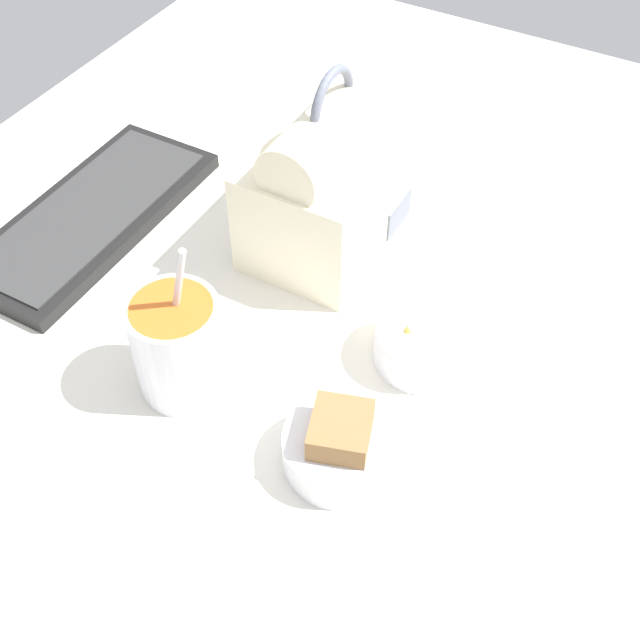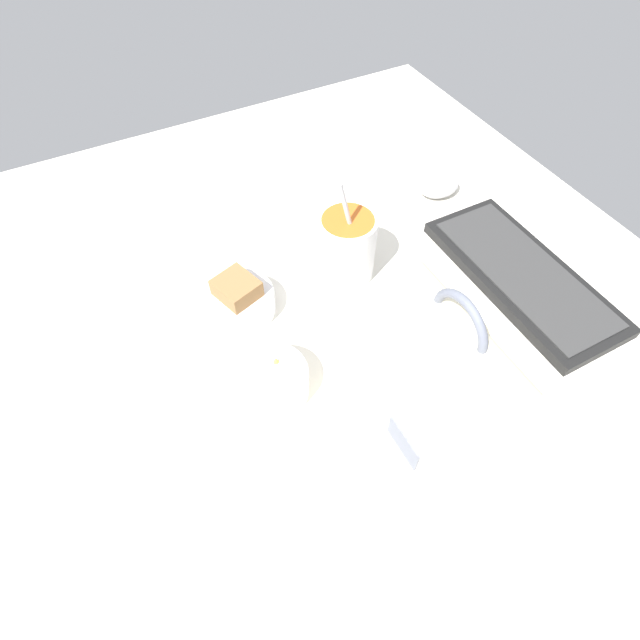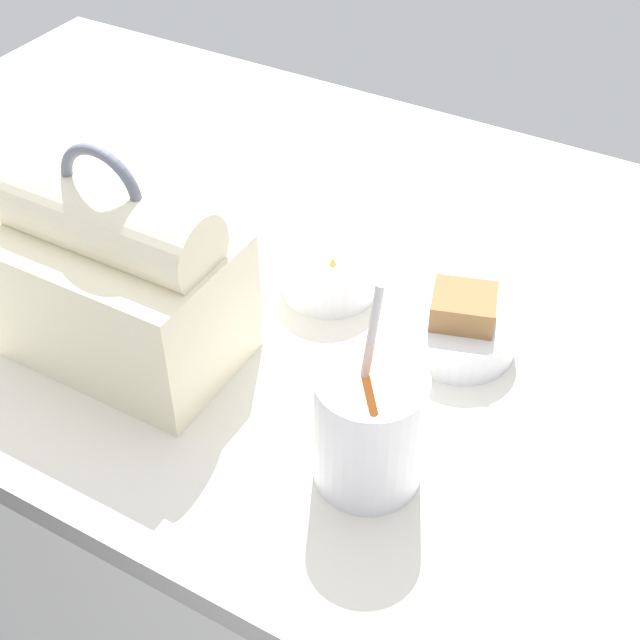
# 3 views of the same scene
# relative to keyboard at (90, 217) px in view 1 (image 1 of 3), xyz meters

# --- Properties ---
(desk_surface) EXTENTS (1.40, 1.10, 0.02)m
(desk_surface) POSITION_rel_keyboard_xyz_m (0.00, -0.30, -0.02)
(desk_surface) COLOR silver
(desk_surface) RESTS_ON ground
(keyboard) EXTENTS (0.34, 0.15, 0.02)m
(keyboard) POSITION_rel_keyboard_xyz_m (0.00, 0.00, 0.00)
(keyboard) COLOR black
(keyboard) RESTS_ON desk_surface
(lunch_bag) EXTENTS (0.21, 0.14, 0.23)m
(lunch_bag) POSITION_rel_keyboard_xyz_m (0.12, -0.27, 0.07)
(lunch_bag) COLOR #EFE5C1
(lunch_bag) RESTS_ON desk_surface
(soup_cup) EXTENTS (0.09, 0.09, 0.19)m
(soup_cup) POSITION_rel_keyboard_xyz_m (-0.14, -0.25, 0.05)
(soup_cup) COLOR silver
(soup_cup) RESTS_ON desk_surface
(bento_bowl_sandwich) EXTENTS (0.11, 0.11, 0.07)m
(bento_bowl_sandwich) POSITION_rel_keyboard_xyz_m (-0.15, -0.43, 0.01)
(bento_bowl_sandwich) COLOR silver
(bento_bowl_sandwich) RESTS_ON desk_surface
(bento_bowl_snacks) EXTENTS (0.10, 0.10, 0.06)m
(bento_bowl_snacks) POSITION_rel_keyboard_xyz_m (0.00, -0.44, 0.01)
(bento_bowl_snacks) COLOR silver
(bento_bowl_snacks) RESTS_ON desk_surface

